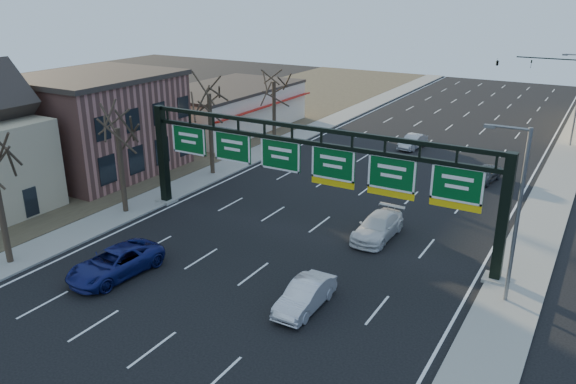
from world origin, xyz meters
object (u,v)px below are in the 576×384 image
Objects in this scene: sign_gantry at (308,167)px; car_blue_suv at (115,263)px; car_silver_sedan at (305,295)px; car_white_wagon at (378,227)px.

sign_gantry is 4.47× the size of car_blue_suv.
sign_gantry is at bearing 117.28° from car_silver_sedan.
car_silver_sedan is (3.99, -7.64, -3.92)m from sign_gantry.
sign_gantry is 5.74× the size of car_silver_sedan.
car_white_wagon is (10.56, 11.95, -0.03)m from car_blue_suv.
sign_gantry is at bearing 61.09° from car_blue_suv.
sign_gantry is 9.47m from car_silver_sedan.
sign_gantry is at bearing -152.55° from car_white_wagon.
car_blue_suv is at bearing -130.95° from car_white_wagon.
car_white_wagon is at bearing 53.24° from car_blue_suv.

